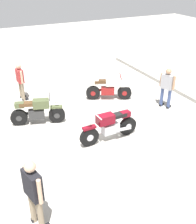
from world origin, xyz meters
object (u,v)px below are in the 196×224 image
at_px(motorcycle_maroon_cruiser, 110,126).
at_px(person_in_black_shirt, 33,191).
at_px(person_in_gray_shirt, 167,86).
at_px(motorcycle_cream_vintage, 109,89).
at_px(motorcycle_olive_vintage, 37,112).
at_px(person_in_red_shirt, 20,80).

relative_size(motorcycle_maroon_cruiser, person_in_black_shirt, 1.17).
height_order(motorcycle_maroon_cruiser, person_in_gray_shirt, person_in_gray_shirt).
xyz_separation_m(motorcycle_maroon_cruiser, person_in_gray_shirt, (-1.11, 3.17, 0.42)).
height_order(motorcycle_cream_vintage, person_in_gray_shirt, person_in_gray_shirt).
xyz_separation_m(motorcycle_olive_vintage, person_in_red_shirt, (-2.36, -0.04, 0.41)).
distance_m(motorcycle_cream_vintage, person_in_red_shirt, 3.74).
bearing_deg(motorcycle_olive_vintage, motorcycle_maroon_cruiser, -31.09).
xyz_separation_m(motorcycle_maroon_cruiser, person_in_red_shirt, (-4.45, -1.86, 0.38)).
relative_size(motorcycle_maroon_cruiser, motorcycle_olive_vintage, 1.10).
xyz_separation_m(person_in_black_shirt, person_in_red_shirt, (-6.78, 1.20, -0.14)).
distance_m(motorcycle_cream_vintage, person_in_gray_shirt, 2.44).
xyz_separation_m(motorcycle_olive_vintage, person_in_black_shirt, (4.43, -1.24, 0.55)).
xyz_separation_m(motorcycle_cream_vintage, person_in_black_shirt, (5.13, -4.53, 0.55)).
relative_size(person_in_black_shirt, person_in_gray_shirt, 1.08).
xyz_separation_m(motorcycle_cream_vintage, motorcycle_olive_vintage, (0.70, -3.29, 0.00)).
height_order(motorcycle_olive_vintage, person_in_red_shirt, person_in_red_shirt).
distance_m(motorcycle_maroon_cruiser, motorcycle_cream_vintage, 3.16).
relative_size(motorcycle_maroon_cruiser, person_in_red_shirt, 1.31).
bearing_deg(person_in_gray_shirt, motorcycle_olive_vintage, 145.23).
bearing_deg(motorcycle_olive_vintage, person_in_gray_shirt, 6.68).
xyz_separation_m(motorcycle_maroon_cruiser, person_in_black_shirt, (2.33, -3.06, 0.51)).
relative_size(motorcycle_maroon_cruiser, person_in_gray_shirt, 1.27).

